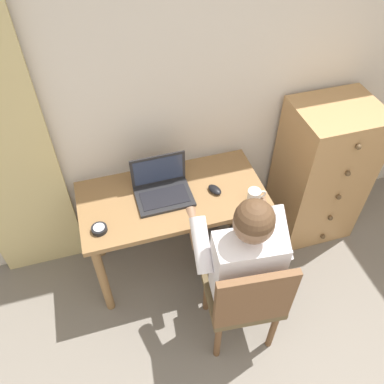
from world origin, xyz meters
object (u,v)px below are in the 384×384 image
dresser (320,173)px  coffee_mug (254,196)px  laptop (162,188)px  computer_mouse (215,190)px  person_seated (240,252)px  chair (246,298)px  desk (173,208)px  desk_clock (99,229)px

dresser → coffee_mug: 0.73m
dresser → laptop: bearing=-178.3°
computer_mouse → coffee_mug: bearing=-60.7°
person_seated → computer_mouse: bearing=90.1°
chair → laptop: 0.81m
laptop → computer_mouse: 0.33m
desk → desk_clock: bearing=-162.1°
chair → desk_clock: bearing=143.9°
dresser → desk_clock: 1.60m
computer_mouse → desk_clock: computer_mouse is taller
chair → coffee_mug: 0.59m
desk → laptop: bearing=147.8°
dresser → desk_clock: bearing=-172.2°
desk → dresser: bearing=3.4°
chair → desk_clock: size_ratio=9.73×
dresser → desk_clock: (-1.57, -0.22, 0.19)m
dresser → computer_mouse: bearing=-172.6°
person_seated → computer_mouse: (-0.00, 0.44, 0.07)m
coffee_mug → dresser: bearing=21.9°
computer_mouse → desk_clock: size_ratio=1.11×
desk → coffee_mug: 0.53m
desk → desk_clock: (-0.46, -0.15, 0.13)m
chair → desk: bearing=110.4°
dresser → laptop: dresser is taller
dresser → chair: dresser is taller
dresser → person_seated: (-0.84, -0.55, 0.12)m
desk → laptop: 0.18m
coffee_mug → chair: bearing=-114.3°
laptop → desk_clock: laptop is taller
desk → laptop: (-0.05, 0.03, 0.17)m
dresser → computer_mouse: size_ratio=10.98×
coffee_mug → laptop: bearing=156.3°
dresser → person_seated: person_seated is taller
desk_clock → computer_mouse: bearing=8.3°
computer_mouse → desk: bearing=146.7°
person_seated → desk_clock: 0.81m
desk → chair: 0.72m
computer_mouse → coffee_mug: (0.20, -0.15, 0.03)m
chair → laptop: laptop is taller
dresser → coffee_mug: bearing=-158.1°
desk → computer_mouse: (0.26, -0.04, 0.13)m
laptop → chair: bearing=-66.9°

